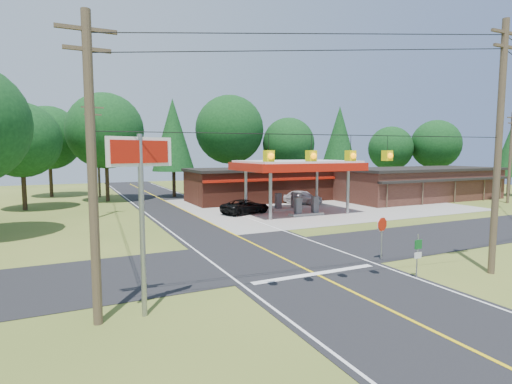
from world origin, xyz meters
name	(u,v)px	position (x,y,z in m)	size (l,w,h in m)	color
ground	(278,256)	(0.00, 0.00, 0.00)	(120.00, 120.00, 0.00)	#4A5F21
main_highway	(278,256)	(0.00, 0.00, 0.01)	(8.00, 120.00, 0.02)	black
cross_road	(278,256)	(0.00, 0.00, 0.01)	(70.00, 7.00, 0.02)	black
lane_center_yellow	(278,256)	(0.00, 0.00, 0.03)	(0.15, 110.00, 0.00)	yellow
gas_canopy	(296,167)	(9.00, 13.00, 4.27)	(10.60, 7.40, 4.88)	gray
convenience_store	(259,184)	(10.00, 22.98, 1.92)	(16.40, 7.55, 3.80)	#562418
strip_building	(419,183)	(28.00, 15.98, 1.91)	(20.40, 8.75, 3.80)	#3E2019
utility_pole_near_right	(499,145)	(7.50, -7.00, 5.96)	(1.80, 0.30, 11.50)	#473828
utility_pole_near_left	(92,166)	(-9.50, -5.00, 5.20)	(1.80, 0.30, 10.00)	#473828
utility_pole_far_left	(94,157)	(-8.00, 18.00, 5.20)	(1.80, 0.30, 10.00)	#473828
utility_pole_far_right	(510,156)	(34.00, 9.00, 5.20)	(1.80, 0.30, 10.00)	#473828
utility_pole_north	(98,159)	(-6.50, 35.00, 4.75)	(0.30, 0.30, 9.50)	#473828
overhead_beacons	(331,137)	(-1.00, -6.00, 6.21)	(17.04, 2.04, 1.03)	black
treeline_backdrop	(178,135)	(0.82, 24.01, 7.49)	(70.27, 51.59, 13.30)	#332316
suv_car	(245,207)	(4.50, 14.50, 0.66)	(4.74, 4.74, 1.32)	black
sedan_car	(302,197)	(12.95, 18.21, 0.76)	(4.45, 4.45, 1.52)	silver
big_stop_sign	(141,184)	(-8.00, -5.01, 4.58)	(2.23, 0.78, 6.24)	gray
octagonal_stop_sign	(382,228)	(4.50, -3.01, 1.71)	(0.80, 0.20, 2.30)	gray
route_sign_post	(418,252)	(3.80, -6.02, 1.19)	(0.41, 0.09, 2.01)	gray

